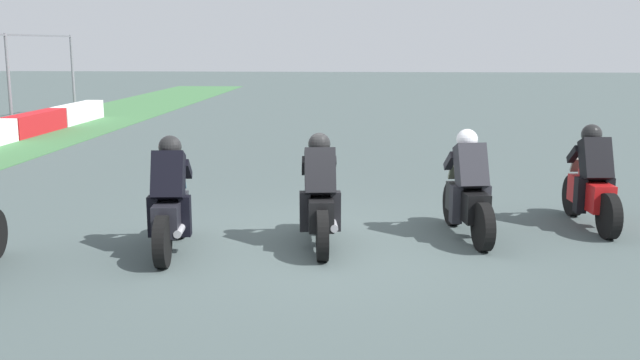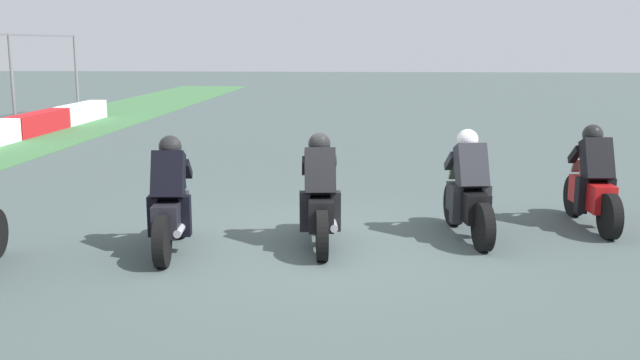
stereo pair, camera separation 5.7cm
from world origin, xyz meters
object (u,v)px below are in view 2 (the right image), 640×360
(rider_lane_b, at_px, (468,194))
(rider_lane_d, at_px, (171,204))
(rider_lane_a, at_px, (593,185))
(rider_lane_c, at_px, (320,200))

(rider_lane_b, relative_size, rider_lane_d, 1.00)
(rider_lane_a, relative_size, rider_lane_d, 1.00)
(rider_lane_a, xyz_separation_m, rider_lane_c, (-1.30, 3.92, 0.00))
(rider_lane_b, height_order, rider_lane_d, same)
(rider_lane_b, height_order, rider_lane_c, same)
(rider_lane_c, bearing_deg, rider_lane_a, -78.01)
(rider_lane_b, bearing_deg, rider_lane_c, 96.10)
(rider_lane_a, height_order, rider_lane_b, same)
(rider_lane_c, xyz_separation_m, rider_lane_d, (-0.41, 1.91, 0.00))
(rider_lane_a, height_order, rider_lane_c, same)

